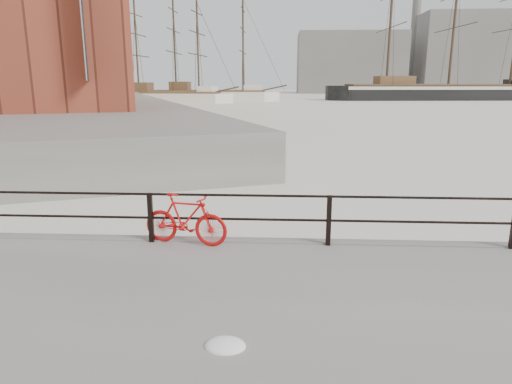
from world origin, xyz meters
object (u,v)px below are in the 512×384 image
(bicycle, at_px, (186,219))
(schooner_mid, at_px, (210,101))
(workboat_near, at_px, (50,122))
(schooner_left, at_px, (169,103))
(workboat_far, at_px, (31,114))
(barque_black, at_px, (447,100))

(bicycle, relative_size, schooner_mid, 0.06)
(schooner_mid, xyz_separation_m, workboat_near, (-7.46, -44.88, 0.00))
(schooner_left, distance_m, workboat_near, 38.07)
(workboat_near, bearing_deg, workboat_far, 117.13)
(schooner_left, relative_size, workboat_near, 2.05)
(barque_black, relative_size, workboat_far, 4.43)
(schooner_mid, relative_size, schooner_left, 1.16)
(schooner_left, bearing_deg, workboat_near, -86.00)
(schooner_left, xyz_separation_m, workboat_far, (-8.41, -28.79, 0.00))
(bicycle, relative_size, schooner_left, 0.07)
(schooner_left, distance_m, workboat_far, 29.99)
(barque_black, distance_m, workboat_near, 74.43)
(workboat_near, bearing_deg, schooner_mid, 71.07)
(barque_black, height_order, schooner_left, barque_black)
(schooner_mid, xyz_separation_m, schooner_left, (-5.93, -6.84, 0.00))
(workboat_far, bearing_deg, schooner_left, 40.04)
(schooner_mid, bearing_deg, workboat_far, -111.21)
(bicycle, height_order, workboat_near, workboat_near)
(barque_black, height_order, workboat_near, barque_black)
(schooner_mid, bearing_deg, barque_black, 10.16)
(schooner_left, height_order, workboat_near, schooner_left)
(schooner_mid, relative_size, workboat_far, 2.27)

